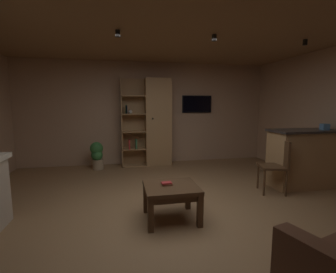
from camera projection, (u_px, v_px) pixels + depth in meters
name	position (u px, v px, depth m)	size (l,w,h in m)	color
floor	(174.00, 215.00, 3.40)	(6.33, 6.19, 0.02)	olive
wall_back	(147.00, 114.00, 6.27)	(6.45, 0.06, 2.58)	tan
ceiling	(174.00, 20.00, 3.06)	(6.33, 6.19, 0.02)	#8E6B47
window_pane_back	(137.00, 112.00, 6.18)	(0.66, 0.01, 0.91)	white
bookshelf_cabinet	(155.00, 123.00, 6.06)	(1.22, 0.41, 2.16)	#A87F51
kitchen_bar_counter	(307.00, 158.00, 4.52)	(1.44, 0.60, 1.07)	#A87F51
tissue_box	(325.00, 127.00, 4.39)	(0.12, 0.12, 0.11)	#598CBF
coffee_table	(171.00, 192.00, 3.21)	(0.70, 0.63, 0.47)	#4C331E
table_book_0	(167.00, 184.00, 3.21)	(0.14, 0.09, 0.02)	brown
table_book_1	(167.00, 183.00, 3.21)	(0.13, 0.08, 0.02)	#B22D2D
dining_chair	(277.00, 163.00, 4.18)	(0.52, 0.52, 0.92)	#4C331E
potted_floor_plant	(97.00, 155.00, 5.69)	(0.30, 0.31, 0.65)	#9E896B
wall_mounted_tv	(197.00, 104.00, 6.43)	(0.80, 0.06, 0.45)	black
track_light_spot_1	(118.00, 33.00, 3.37)	(0.07, 0.07, 0.09)	black
track_light_spot_2	(214.00, 38.00, 3.59)	(0.07, 0.07, 0.09)	black
track_light_spot_3	(305.00, 42.00, 3.86)	(0.07, 0.07, 0.09)	black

